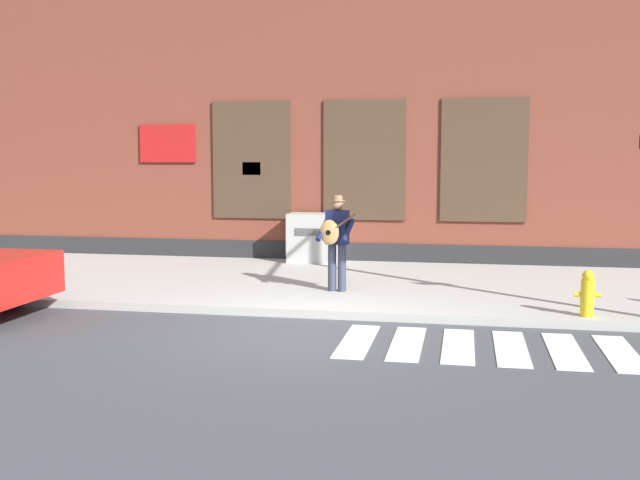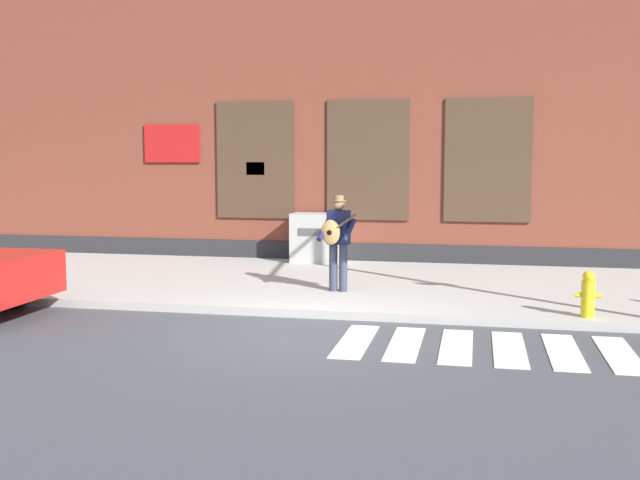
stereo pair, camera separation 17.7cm
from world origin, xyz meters
The scene contains 7 objects.
ground_plane centered at (0.00, 0.00, 0.00)m, with size 160.00×160.00×0.00m, color #424449.
sidewalk centered at (0.00, 3.78, 0.07)m, with size 28.00×5.79×0.14m.
building_backdrop centered at (0.00, 8.67, 4.24)m, with size 28.00×4.06×8.49m.
crosswalk centered at (3.26, -0.42, 0.01)m, with size 5.20×1.90×0.01m.
busker centered at (0.05, 2.61, 1.11)m, with size 0.72×0.61×1.71m.
utility_box centered at (-1.13, 6.23, 0.69)m, with size 1.08×0.70×1.12m.
fire_hydrant centered at (4.11, 1.23, 0.48)m, with size 0.38×0.20×0.70m.
Camera 2 is at (2.46, -10.33, 2.50)m, focal length 42.00 mm.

